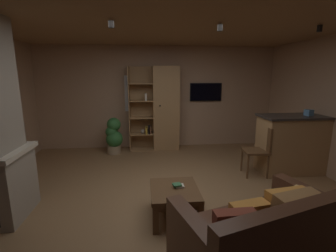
% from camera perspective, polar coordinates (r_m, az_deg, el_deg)
% --- Properties ---
extents(floor, '(5.93, 5.64, 0.02)m').
position_cam_1_polar(floor, '(3.75, 0.64, -17.38)').
color(floor, olive).
rests_on(floor, ground).
extents(wall_back, '(6.05, 0.06, 2.53)m').
position_cam_1_polar(wall_back, '(6.13, -2.30, 6.75)').
color(wall_back, tan).
rests_on(wall_back, ground).
extents(ceiling, '(5.93, 5.64, 0.02)m').
position_cam_1_polar(ceiling, '(3.34, 0.75, 24.35)').
color(ceiling, '#8E6B47').
extents(window_pane_back, '(0.57, 0.01, 0.89)m').
position_cam_1_polar(window_pane_back, '(6.08, -7.62, 7.70)').
color(window_pane_back, white).
extents(bookshelf_cabinet, '(1.22, 0.41, 2.04)m').
position_cam_1_polar(bookshelf_cabinet, '(5.90, -1.29, 4.02)').
color(bookshelf_cabinet, '#A87F51').
rests_on(bookshelf_cabinet, ground).
extents(kitchen_bar_counter, '(1.45, 0.64, 1.10)m').
position_cam_1_polar(kitchen_bar_counter, '(5.18, 28.38, -3.74)').
color(kitchen_bar_counter, '#A87F51').
rests_on(kitchen_bar_counter, ground).
extents(tissue_box, '(0.14, 0.14, 0.11)m').
position_cam_1_polar(tissue_box, '(5.11, 30.58, 2.77)').
color(tissue_box, '#598CBF').
rests_on(tissue_box, kitchen_bar_counter).
extents(leather_couch, '(1.71, 1.28, 0.84)m').
position_cam_1_polar(leather_couch, '(2.65, 21.46, -23.91)').
color(leather_couch, '#4C2D1E').
rests_on(leather_couch, ground).
extents(coffee_table, '(0.61, 0.69, 0.40)m').
position_cam_1_polar(coffee_table, '(3.21, 1.65, -16.05)').
color(coffee_table, brown).
rests_on(coffee_table, ground).
extents(table_book_0, '(0.11, 0.10, 0.03)m').
position_cam_1_polar(table_book_0, '(3.21, 2.84, -14.12)').
color(table_book_0, beige).
rests_on(table_book_0, coffee_table).
extents(table_book_1, '(0.12, 0.12, 0.02)m').
position_cam_1_polar(table_book_1, '(3.18, 2.15, -13.83)').
color(table_book_1, '#387247').
rests_on(table_book_1, coffee_table).
extents(dining_chair, '(0.46, 0.46, 0.92)m').
position_cam_1_polar(dining_chair, '(4.72, 21.10, -4.81)').
color(dining_chair, brown).
rests_on(dining_chair, ground).
extents(potted_floor_plant, '(0.40, 0.39, 0.86)m').
position_cam_1_polar(potted_floor_plant, '(5.79, -12.82, -2.31)').
color(potted_floor_plant, '#9E896B').
rests_on(potted_floor_plant, ground).
extents(wall_mounted_tv, '(0.81, 0.06, 0.46)m').
position_cam_1_polar(wall_mounted_tv, '(6.25, 9.00, 8.00)').
color(wall_mounted_tv, black).
extents(track_light_spot_0, '(0.07, 0.07, 0.09)m').
position_cam_1_polar(track_light_spot_0, '(3.78, -34.34, 19.69)').
color(track_light_spot_0, black).
extents(track_light_spot_1, '(0.07, 0.07, 0.09)m').
position_cam_1_polar(track_light_spot_1, '(3.36, -13.41, 22.60)').
color(track_light_spot_1, black).
extents(track_light_spot_2, '(0.07, 0.07, 0.09)m').
position_cam_1_polar(track_light_spot_2, '(3.57, 12.30, 21.97)').
color(track_light_spot_2, black).
extents(track_light_spot_3, '(0.07, 0.07, 0.09)m').
position_cam_1_polar(track_light_spot_3, '(4.14, 32.49, 19.04)').
color(track_light_spot_3, black).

